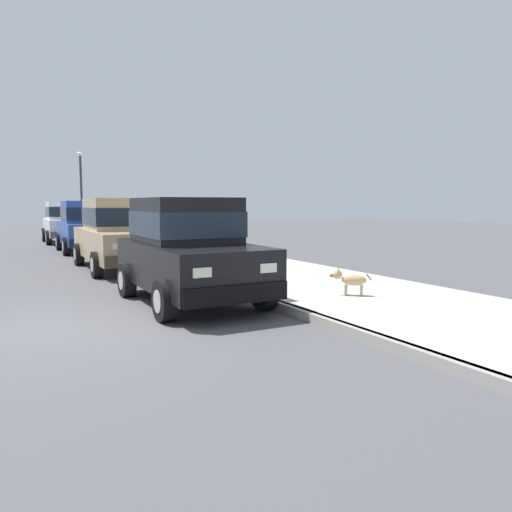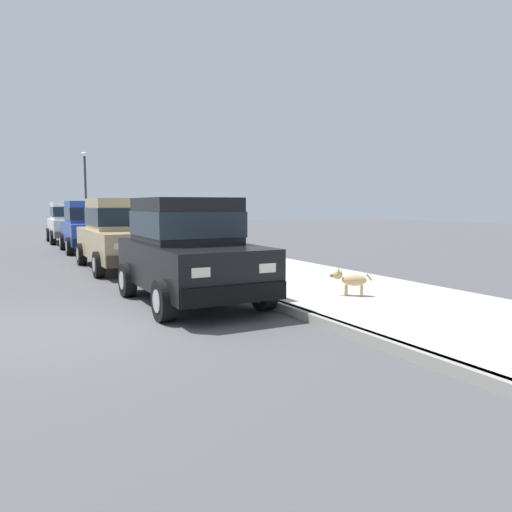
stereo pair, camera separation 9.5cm
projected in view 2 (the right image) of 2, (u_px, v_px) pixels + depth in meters
The scene contains 9 objects.
ground_plane at pixel (74, 325), 7.27m from camera, with size 80.00×80.00×0.00m, color #4C4C4F.
curb at pixel (264, 301), 8.76m from camera, with size 0.16×64.00×0.14m, color gray.
sidewalk at pixel (345, 292), 9.60m from camera, with size 3.60×64.00×0.14m, color #B7B5AD.
car_black_hatchback at pixel (189, 248), 8.88m from camera, with size 1.97×3.80×1.88m.
car_tan_sedan at pixel (123, 233), 13.50m from camera, with size 2.07×4.62×1.92m.
car_blue_hatchback at pixel (90, 225), 18.47m from camera, with size 2.02×3.84×1.88m.
car_white_hatchback at pixel (70, 221), 22.86m from camera, with size 2.02×3.84×1.88m.
dog_tan at pixel (350, 279), 8.83m from camera, with size 0.61×0.53×0.49m.
street_lamp at pixel (85, 183), 26.87m from camera, with size 0.36×0.36×4.42m.
Camera 2 is at (-0.97, -7.55, 1.77)m, focal length 34.78 mm.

